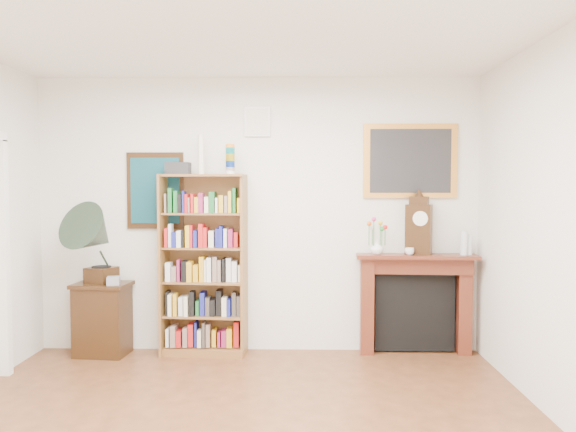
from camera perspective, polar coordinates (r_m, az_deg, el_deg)
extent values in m
cube|color=silver|center=(5.77, -3.08, 0.11)|extent=(4.50, 0.01, 2.80)
cube|color=white|center=(5.60, -26.90, -3.89)|extent=(0.08, 0.08, 2.10)
cube|color=black|center=(5.91, -13.32, 2.53)|extent=(0.58, 0.03, 0.78)
cube|color=#10424F|center=(5.89, -13.36, 2.52)|extent=(0.50, 0.01, 0.67)
cube|color=white|center=(5.78, -3.12, 9.55)|extent=(0.26, 0.03, 0.30)
cube|color=silver|center=(5.76, -3.13, 9.57)|extent=(0.22, 0.01, 0.26)
cube|color=gold|center=(5.84, 12.31, 5.48)|extent=(0.95, 0.03, 0.75)
cube|color=#262628|center=(5.83, 12.34, 5.48)|extent=(0.82, 0.01, 0.65)
cube|color=brown|center=(5.79, -12.51, -4.85)|extent=(0.05, 0.30, 1.81)
cube|color=brown|center=(5.66, -4.49, -4.97)|extent=(0.05, 0.30, 1.81)
cube|color=brown|center=(5.66, -8.62, 4.09)|extent=(0.86, 0.36, 0.02)
cube|color=brown|center=(5.89, -8.48, -13.31)|extent=(0.86, 0.36, 0.08)
cube|color=brown|center=(5.85, -8.32, -4.74)|extent=(0.83, 0.09, 1.81)
cube|color=brown|center=(5.80, -8.50, -9.96)|extent=(0.80, 0.34, 0.02)
cube|color=brown|center=(5.74, -8.53, -6.62)|extent=(0.80, 0.34, 0.02)
cube|color=brown|center=(5.69, -8.56, -3.21)|extent=(0.80, 0.34, 0.02)
cube|color=brown|center=(5.66, -8.59, 0.24)|extent=(0.80, 0.34, 0.02)
cube|color=black|center=(6.01, -18.33, -9.89)|extent=(0.57, 0.44, 0.73)
cube|color=#4D1A12|center=(5.80, 8.02, -8.99)|extent=(0.14, 0.18, 0.98)
cube|color=#4D1A12|center=(6.00, 17.43, -8.70)|extent=(0.14, 0.18, 0.98)
cube|color=#4D1A12|center=(5.81, 12.86, -4.92)|extent=(1.12, 0.24, 0.16)
cube|color=#4D1A12|center=(5.77, 12.94, -4.01)|extent=(1.21, 0.35, 0.04)
cube|color=black|center=(5.95, 12.69, -9.52)|extent=(0.81, 0.09, 0.78)
cube|color=black|center=(5.97, -18.42, -5.69)|extent=(0.32, 0.32, 0.15)
cylinder|color=black|center=(5.95, -18.43, -4.92)|extent=(0.25, 0.25, 0.01)
cone|color=#2E4233|center=(5.77, -18.99, -1.77)|extent=(0.69, 0.76, 0.65)
cube|color=#A7A7B3|center=(5.80, -17.32, -6.29)|extent=(0.14, 0.14, 0.08)
cube|color=black|center=(5.77, 13.13, -1.33)|extent=(0.28, 0.22, 0.50)
cylinder|color=white|center=(5.70, 13.30, -0.25)|extent=(0.14, 0.07, 0.15)
cube|color=black|center=(5.76, 13.17, 1.48)|extent=(0.21, 0.17, 0.09)
imported|color=white|center=(5.70, 9.02, -3.19)|extent=(0.17, 0.17, 0.14)
imported|color=silver|center=(5.70, 12.24, -3.54)|extent=(0.12, 0.12, 0.07)
cylinder|color=silver|center=(5.83, 17.45, -2.63)|extent=(0.07, 0.07, 0.24)
cylinder|color=silver|center=(5.88, 17.92, -2.79)|extent=(0.06, 0.06, 0.20)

